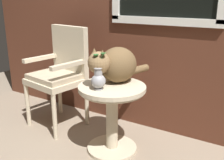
{
  "coord_description": "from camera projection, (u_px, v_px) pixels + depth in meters",
  "views": [
    {
      "loc": [
        1.18,
        -1.68,
        1.32
      ],
      "look_at": [
        0.07,
        0.12,
        0.66
      ],
      "focal_mm": 42.86,
      "sensor_mm": 36.0,
      "label": 1
    }
  ],
  "objects": [
    {
      "name": "wicker_side_table",
      "position": [
        112.0,
        107.0,
        2.29
      ],
      "size": [
        0.57,
        0.57,
        0.61
      ],
      "color": "beige",
      "rests_on": "ground_plane"
    },
    {
      "name": "cat",
      "position": [
        116.0,
        65.0,
        2.27
      ],
      "size": [
        0.39,
        0.67,
        0.32
      ],
      "color": "brown",
      "rests_on": "wicker_side_table"
    },
    {
      "name": "wicker_chair",
      "position": [
        61.0,
        70.0,
        2.76
      ],
      "size": [
        0.57,
        0.54,
        1.03
      ],
      "color": "beige",
      "rests_on": "ground_plane"
    },
    {
      "name": "ground_plane",
      "position": [
        98.0,
        153.0,
        2.35
      ],
      "size": [
        6.0,
        6.0,
        0.0
      ],
      "primitive_type": "plane",
      "color": "gray"
    },
    {
      "name": "pewter_vase_with_ivy",
      "position": [
        98.0,
        79.0,
        2.11
      ],
      "size": [
        0.12,
        0.12,
        0.3
      ],
      "color": "#99999E",
      "rests_on": "wicker_side_table"
    }
  ]
}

